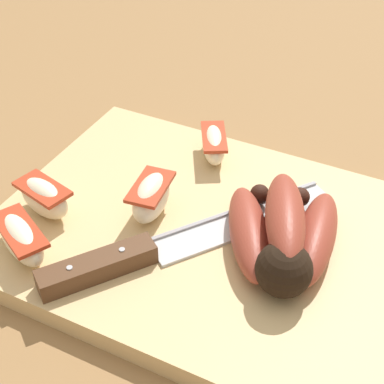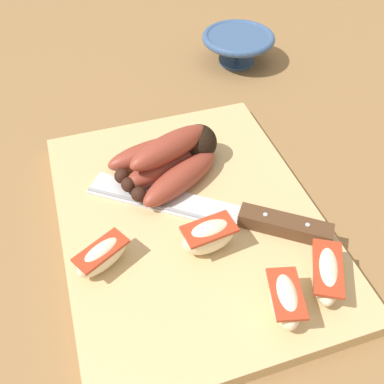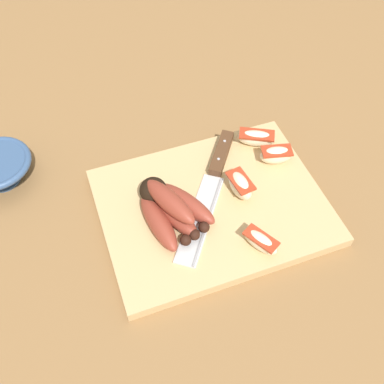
% 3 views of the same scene
% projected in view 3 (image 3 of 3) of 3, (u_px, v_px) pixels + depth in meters
% --- Properties ---
extents(ground_plane, '(6.00, 6.00, 0.00)m').
position_uv_depth(ground_plane, '(198.00, 206.00, 0.77)').
color(ground_plane, olive).
extents(cutting_board, '(0.37, 0.28, 0.02)m').
position_uv_depth(cutting_board, '(212.00, 207.00, 0.75)').
color(cutting_board, tan).
rests_on(cutting_board, ground_plane).
extents(banana_bunch, '(0.12, 0.14, 0.06)m').
position_uv_depth(banana_bunch, '(169.00, 208.00, 0.71)').
color(banana_bunch, black).
rests_on(banana_bunch, cutting_board).
extents(chefs_knife, '(0.19, 0.24, 0.02)m').
position_uv_depth(chefs_knife, '(215.00, 174.00, 0.77)').
color(chefs_knife, silver).
rests_on(chefs_knife, cutting_board).
extents(apple_wedge_near, '(0.05, 0.06, 0.03)m').
position_uv_depth(apple_wedge_near, '(260.00, 241.00, 0.68)').
color(apple_wedge_near, '#F4E5C1').
rests_on(apple_wedge_near, cutting_board).
extents(apple_wedge_middle, '(0.07, 0.06, 0.03)m').
position_uv_depth(apple_wedge_middle, '(256.00, 138.00, 0.81)').
color(apple_wedge_middle, '#F4E5C1').
rests_on(apple_wedge_middle, cutting_board).
extents(apple_wedge_far, '(0.06, 0.04, 0.03)m').
position_uv_depth(apple_wedge_far, '(276.00, 155.00, 0.79)').
color(apple_wedge_far, '#F4E5C1').
rests_on(apple_wedge_far, cutting_board).
extents(apple_wedge_extra, '(0.04, 0.06, 0.04)m').
position_uv_depth(apple_wedge_extra, '(240.00, 185.00, 0.74)').
color(apple_wedge_extra, '#F4E5C1').
rests_on(apple_wedge_extra, cutting_board).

